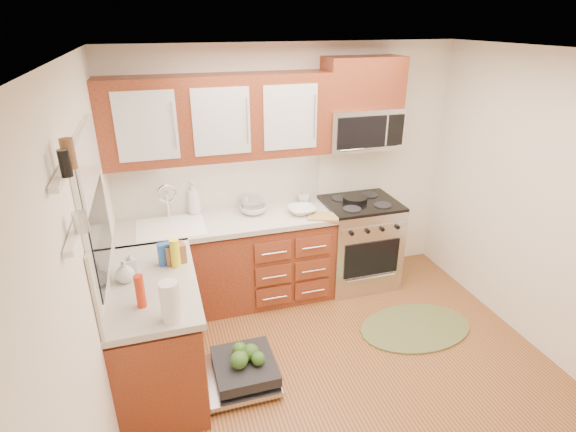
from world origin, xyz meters
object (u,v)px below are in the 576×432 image
object	(u,v)px
cutting_board	(323,217)
rug	(415,327)
bowl_b	(253,209)
skillet	(355,199)
upper_cabinets	(218,118)
sink	(172,240)
bowl_a	(302,210)
range	(358,243)
microwave	(361,128)
paper_towel_roll	(170,301)
cup	(304,198)
dishwasher	(240,371)
stock_pot	(253,205)

from	to	relation	value
cutting_board	rug	bearing A→B (deg)	-47.19
bowl_b	skillet	bearing A→B (deg)	-3.24
upper_cabinets	sink	bearing A→B (deg)	-163.55
cutting_board	bowl_a	xyz separation A→B (m)	(-0.17, 0.16, 0.02)
range	microwave	bearing A→B (deg)	90.00
paper_towel_roll	bowl_b	bearing A→B (deg)	59.97
sink	bowl_b	world-z (taller)	bowl_b
cup	bowl_a	bearing A→B (deg)	-113.46
range	bowl_a	bearing A→B (deg)	-175.91
microwave	rug	size ratio (longest dim) A/B	0.70
upper_cabinets	microwave	size ratio (longest dim) A/B	2.70
upper_cabinets	cup	xyz separation A→B (m)	(0.85, 0.07, -0.90)
sink	rug	xyz separation A→B (m)	(2.11, -0.94, -0.79)
dishwasher	rug	size ratio (longest dim) A/B	0.64
sink	paper_towel_roll	bearing A→B (deg)	-92.97
bowl_a	cup	world-z (taller)	cup
dishwasher	skillet	distance (m)	2.08
upper_cabinets	cup	bearing A→B (deg)	5.02
cup	skillet	bearing A→B (deg)	-20.38
paper_towel_roll	rug	bearing A→B (deg)	12.40
microwave	paper_towel_roll	size ratio (longest dim) A/B	2.78
range	skillet	xyz separation A→B (m)	(-0.05, 0.04, 0.50)
range	dishwasher	distance (m)	1.95
sink	dishwasher	size ratio (longest dim) A/B	0.89
cup	sink	bearing A→B (deg)	-170.53
microwave	paper_towel_roll	distance (m)	2.61
range	dishwasher	world-z (taller)	range
bowl_b	microwave	bearing A→B (deg)	1.21
rug	dishwasher	bearing A→B (deg)	-173.91
upper_cabinets	bowl_a	bearing A→B (deg)	-14.63
paper_towel_roll	microwave	bearing A→B (deg)	37.67
paper_towel_roll	cup	xyz separation A→B (m)	(1.45, 1.65, -0.09)
rug	bowl_b	size ratio (longest dim) A/B	4.07
sink	skillet	distance (m)	1.88
range	dishwasher	size ratio (longest dim) A/B	1.36
skillet	range	bearing A→B (deg)	-33.18
bowl_a	microwave	bearing A→B (deg)	14.12
rug	bowl_b	distance (m)	1.93
sink	rug	size ratio (longest dim) A/B	0.57
skillet	cutting_board	size ratio (longest dim) A/B	0.87
range	stock_pot	size ratio (longest dim) A/B	4.47
rug	cup	size ratio (longest dim) A/B	8.47
skillet	rug	bearing A→B (deg)	-76.44
sink	skillet	size ratio (longest dim) A/B	2.43
sink	cutting_board	distance (m)	1.45
range	sink	bearing A→B (deg)	-179.70
skillet	paper_towel_roll	distance (m)	2.44
dishwasher	paper_towel_roll	world-z (taller)	paper_towel_roll
rug	cup	world-z (taller)	cup
paper_towel_roll	bowl_b	xyz separation A→B (m)	(0.88, 1.52, -0.09)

